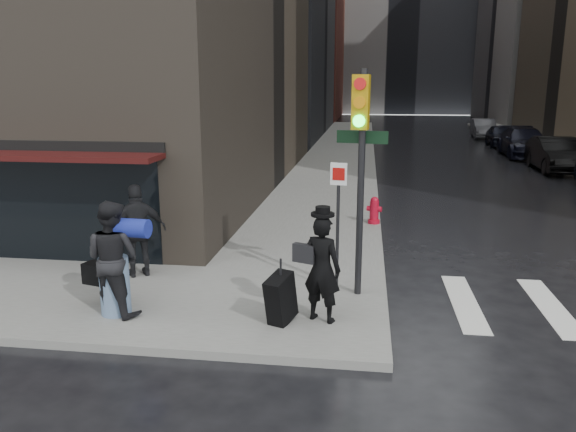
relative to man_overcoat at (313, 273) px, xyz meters
name	(u,v)px	position (x,y,z in m)	size (l,w,h in m)	color
ground	(280,312)	(-0.68, 0.62, -1.02)	(140.00, 140.00, 0.00)	black
sidewalk_left	(343,149)	(-0.68, 27.62, -0.94)	(4.00, 50.00, 0.15)	slate
sidewalk_right	(562,152)	(12.82, 27.62, -0.94)	(3.00, 50.00, 0.15)	slate
bldg_left_far	(252,10)	(-13.68, 62.62, 11.98)	(22.00, 20.00, 26.00)	#5C2D1F
bldg_distant	(402,0)	(5.32, 78.62, 14.98)	(40.00, 12.00, 32.00)	gray
man_overcoat	(313,273)	(0.00, 0.00, 0.00)	(1.35, 0.93, 2.06)	black
man_jeans	(113,258)	(-3.52, -0.15, 0.17)	(1.44, 1.07, 2.06)	black
man_greycoat	(138,231)	(-3.89, 1.85, 0.13)	(1.25, 1.01, 1.99)	black
traffic_light	(359,154)	(0.69, 1.33, 1.89)	(1.06, 0.57, 4.28)	black
fire_hydrant	(374,211)	(1.12, 7.23, -0.51)	(0.46, 0.35, 0.80)	#AD0A20
parked_car_2	(556,155)	(9.94, 19.64, -0.19)	(1.75, 5.03, 1.66)	black
parked_car_3	(524,142)	(9.97, 25.46, -0.18)	(2.35, 5.78, 1.68)	black
parked_car_4	(501,136)	(9.96, 31.29, -0.29)	(1.71, 4.24, 1.45)	black
parked_car_5	(484,129)	(9.93, 37.11, -0.26)	(1.60, 4.60, 1.52)	#4B4C50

